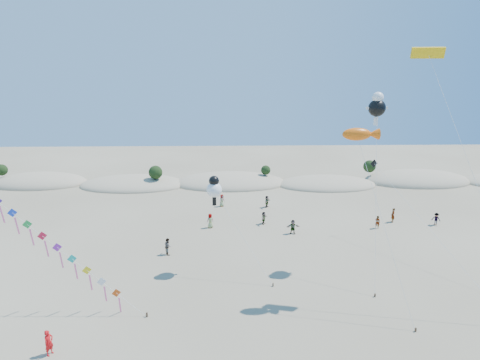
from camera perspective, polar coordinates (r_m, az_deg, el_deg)
name	(u,v)px	position (r m, az deg, el deg)	size (l,w,h in m)	color
dune_ridge	(236,183)	(67.19, -0.53, -0.43)	(145.30, 11.49, 5.57)	gray
fish_kite	(361,135)	(32.51, 16.81, 6.20)	(4.81, 6.19, 14.13)	#3F2D1E
cartoon_kite_low	(214,188)	(36.67, -3.69, -1.15)	(5.94, 4.42, 9.16)	#3F2D1E
cartoon_kite_high	(377,106)	(39.11, 18.92, 9.90)	(2.39, 7.87, 16.52)	#3F2D1E
parafoil_kite	(429,57)	(35.72, 25.32, 15.57)	(7.83, 8.04, 20.15)	#3F2D1E
dark_kite	(401,195)	(45.42, 21.94, -2.02)	(5.76, 14.41, 8.63)	#3F2D1E
flyer_foreground	(49,343)	(31.43, -25.54, -20.15)	(0.67, 0.44, 1.83)	red
beachgoers	(282,218)	(49.80, 5.94, -5.38)	(32.77, 15.96, 1.81)	slate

